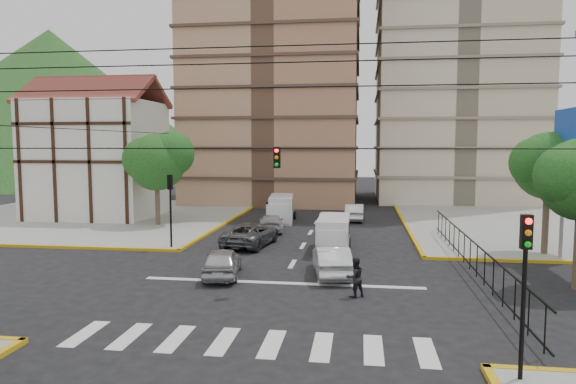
% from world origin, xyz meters
% --- Properties ---
extents(ground, '(160.00, 160.00, 0.00)m').
position_xyz_m(ground, '(0.00, 0.00, 0.00)').
color(ground, black).
rests_on(ground, ground).
extents(sidewalk_nw, '(26.00, 26.00, 0.15)m').
position_xyz_m(sidewalk_nw, '(-20.00, 20.00, 0.07)').
color(sidewalk_nw, gray).
rests_on(sidewalk_nw, ground).
extents(sidewalk_ne, '(26.00, 26.00, 0.15)m').
position_xyz_m(sidewalk_ne, '(20.00, 20.00, 0.07)').
color(sidewalk_ne, gray).
rests_on(sidewalk_ne, ground).
extents(crosswalk_stripes, '(12.00, 2.40, 0.01)m').
position_xyz_m(crosswalk_stripes, '(0.00, -6.00, 0.01)').
color(crosswalk_stripes, silver).
rests_on(crosswalk_stripes, ground).
extents(stop_line, '(13.00, 0.40, 0.01)m').
position_xyz_m(stop_line, '(0.00, 1.20, 0.01)').
color(stop_line, silver).
rests_on(stop_line, ground).
extents(tudor_building, '(10.80, 8.05, 12.23)m').
position_xyz_m(tudor_building, '(-19.00, 20.00, 5.25)').
color(tudor_building, silver).
rests_on(tudor_building, ground).
extents(distant_hill, '(70.00, 70.00, 28.00)m').
position_xyz_m(distant_hill, '(-55.00, 70.00, 14.00)').
color(distant_hill, '#214B19').
rests_on(distant_hill, ground).
extents(park_fence, '(0.10, 22.50, 1.66)m').
position_xyz_m(park_fence, '(9.00, 4.50, 0.00)').
color(park_fence, black).
rests_on(park_fence, ground).
extents(tree_park_c, '(4.65, 3.80, 7.25)m').
position_xyz_m(tree_park_c, '(14.09, 9.01, 5.34)').
color(tree_park_c, '#473828').
rests_on(tree_park_c, ground).
extents(tree_tudor, '(5.39, 4.40, 7.43)m').
position_xyz_m(tree_tudor, '(-11.90, 16.01, 5.22)').
color(tree_tudor, '#473828').
rests_on(tree_tudor, ground).
extents(traffic_light_se, '(0.28, 0.22, 4.40)m').
position_xyz_m(traffic_light_se, '(7.80, -7.80, 3.11)').
color(traffic_light_se, black).
rests_on(traffic_light_se, ground).
extents(traffic_light_nw, '(0.28, 0.22, 4.40)m').
position_xyz_m(traffic_light_nw, '(-7.80, 7.80, 3.11)').
color(traffic_light_nw, black).
rests_on(traffic_light_nw, ground).
extents(traffic_light_hanging, '(18.00, 9.12, 0.92)m').
position_xyz_m(traffic_light_hanging, '(0.00, -2.04, 5.90)').
color(traffic_light_hanging, black).
rests_on(traffic_light_hanging, ground).
extents(van_right_lane, '(1.95, 4.58, 2.06)m').
position_xyz_m(van_right_lane, '(2.01, 8.35, 1.00)').
color(van_right_lane, silver).
rests_on(van_right_lane, ground).
extents(van_left_lane, '(2.35, 4.94, 2.15)m').
position_xyz_m(van_left_lane, '(-2.89, 19.67, 1.04)').
color(van_left_lane, silver).
rests_on(van_left_lane, ground).
extents(car_silver_front_left, '(2.29, 4.36, 1.41)m').
position_xyz_m(car_silver_front_left, '(-3.00, 1.97, 0.71)').
color(car_silver_front_left, '#B2B2B7').
rests_on(car_silver_front_left, ground).
extents(car_white_front_right, '(2.29, 4.70, 1.48)m').
position_xyz_m(car_white_front_right, '(2.20, 2.90, 0.74)').
color(car_white_front_right, silver).
rests_on(car_white_front_right, ground).
extents(car_grey_mid_left, '(3.18, 5.59, 1.47)m').
position_xyz_m(car_grey_mid_left, '(-3.26, 9.61, 0.74)').
color(car_grey_mid_left, '#585B60').
rests_on(car_grey_mid_left, ground).
extents(car_silver_rear_left, '(2.38, 4.55, 1.26)m').
position_xyz_m(car_silver_rear_left, '(-2.88, 14.93, 0.63)').
color(car_silver_rear_left, '#BABABF').
rests_on(car_silver_rear_left, ground).
extents(car_darkgrey_mid_right, '(1.94, 3.92, 1.29)m').
position_xyz_m(car_darkgrey_mid_right, '(1.81, 13.23, 0.64)').
color(car_darkgrey_mid_right, black).
rests_on(car_darkgrey_mid_right, ground).
extents(car_white_rear_right, '(1.51, 4.28, 1.41)m').
position_xyz_m(car_white_rear_right, '(3.08, 21.33, 0.70)').
color(car_white_rear_right, silver).
rests_on(car_white_rear_right, ground).
extents(pedestrian_crosswalk, '(1.02, 0.97, 1.66)m').
position_xyz_m(pedestrian_crosswalk, '(3.36, -0.50, 0.83)').
color(pedestrian_crosswalk, black).
rests_on(pedestrian_crosswalk, ground).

